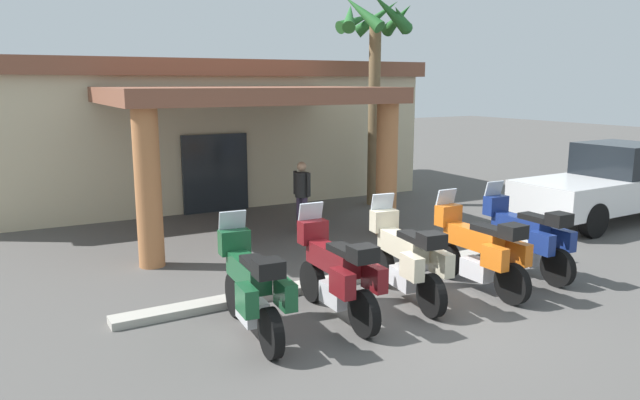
# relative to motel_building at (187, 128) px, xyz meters

# --- Properties ---
(ground_plane) EXTENTS (80.00, 80.00, 0.00)m
(ground_plane) POSITION_rel_motel_building_xyz_m (-0.08, -10.84, -2.08)
(ground_plane) COLOR #514F4C
(motel_building) EXTENTS (13.83, 10.57, 4.06)m
(motel_building) POSITION_rel_motel_building_xyz_m (0.00, 0.00, 0.00)
(motel_building) COLOR beige
(motel_building) RESTS_ON ground_plane
(motorcycle_green) EXTENTS (0.74, 2.21, 1.61)m
(motorcycle_green) POSITION_rel_motel_building_xyz_m (-2.54, -10.58, -1.39)
(motorcycle_green) COLOR black
(motorcycle_green) RESTS_ON ground_plane
(motorcycle_maroon) EXTENTS (0.72, 2.21, 1.61)m
(motorcycle_maroon) POSITION_rel_motel_building_xyz_m (-1.19, -10.62, -1.39)
(motorcycle_maroon) COLOR black
(motorcycle_maroon) RESTS_ON ground_plane
(motorcycle_cream) EXTENTS (0.80, 2.21, 1.61)m
(motorcycle_cream) POSITION_rel_motel_building_xyz_m (0.16, -10.54, -1.39)
(motorcycle_cream) COLOR black
(motorcycle_cream) RESTS_ON ground_plane
(motorcycle_orange) EXTENTS (0.70, 2.21, 1.61)m
(motorcycle_orange) POSITION_rel_motel_building_xyz_m (1.50, -10.76, -1.39)
(motorcycle_orange) COLOR black
(motorcycle_orange) RESTS_ON ground_plane
(motorcycle_blue) EXTENTS (0.71, 2.21, 1.61)m
(motorcycle_blue) POSITION_rel_motel_building_xyz_m (2.85, -10.56, -1.39)
(motorcycle_blue) COLOR black
(motorcycle_blue) RESTS_ON ground_plane
(pedestrian) EXTENTS (0.32, 0.51, 1.65)m
(pedestrian) POSITION_rel_motel_building_xyz_m (0.89, -5.65, -1.13)
(pedestrian) COLOR #3F334C
(pedestrian) RESTS_ON ground_plane
(pickup_truck_white) EXTENTS (5.24, 2.05, 1.95)m
(pickup_truck_white) POSITION_rel_motel_building_xyz_m (8.10, -8.58, -1.15)
(pickup_truck_white) COLOR black
(pickup_truck_white) RESTS_ON ground_plane
(palm_tree_near_portico) EXTENTS (2.25, 2.26, 5.85)m
(palm_tree_near_portico) POSITION_rel_motel_building_xyz_m (4.18, -3.86, 2.33)
(palm_tree_near_portico) COLOR brown
(palm_tree_near_portico) RESTS_ON ground_plane
(curb_strip) EXTENTS (8.74, 0.36, 0.12)m
(curb_strip) POSITION_rel_motel_building_xyz_m (0.16, -9.31, -2.02)
(curb_strip) COLOR #ADA89E
(curb_strip) RESTS_ON ground_plane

